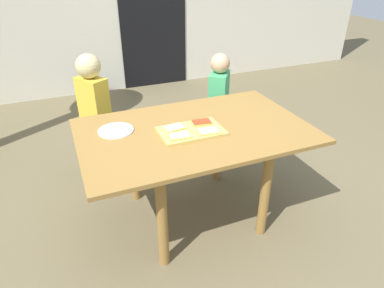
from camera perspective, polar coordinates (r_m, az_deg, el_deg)
The scene contains 11 objects.
ground_plane at distance 2.54m, azimuth 0.40°, elevation -11.49°, with size 16.00×16.00×0.00m, color brown.
house_door at distance 4.81m, azimuth -6.58°, elevation 21.23°, with size 0.90×0.02×2.00m, color black.
dining_table at distance 2.20m, azimuth 0.46°, elevation 0.30°, with size 1.44×0.91×0.69m.
cutting_board at distance 2.11m, azimuth -0.13°, elevation 2.15°, with size 0.39×0.25×0.02m, color tan.
pizza_slice_far_right at distance 2.19m, azimuth 1.61°, elevation 3.63°, with size 0.14×0.11×0.01m.
pizza_slice_near_right at distance 2.08m, azimuth 2.75°, elevation 2.18°, with size 0.14×0.10×0.01m.
pizza_slice_near_left at distance 2.03m, azimuth -2.09°, elevation 1.40°, with size 0.13×0.09×0.01m.
pizza_slice_far_left at distance 2.12m, azimuth -3.02°, elevation 2.75°, with size 0.14×0.11×0.01m.
plate_white_left at distance 2.18m, azimuth -12.59°, elevation 2.21°, with size 0.22×0.22×0.01m, color white.
child_left at distance 2.83m, azimuth -16.00°, elevation 6.05°, with size 0.24×0.28×1.01m.
child_right at distance 2.97m, azimuth 4.45°, elevation 7.10°, with size 0.26×0.28×0.96m.
Camera 1 is at (-0.75, -1.77, 1.66)m, focal length 31.96 mm.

